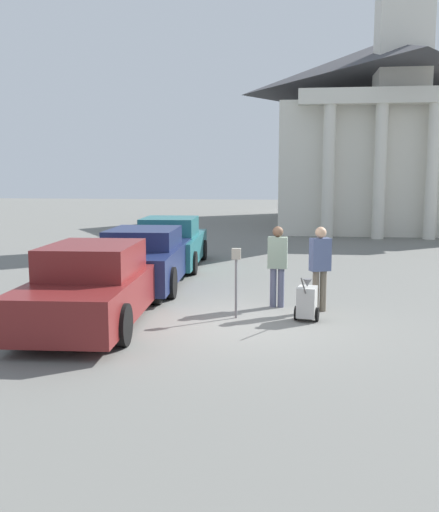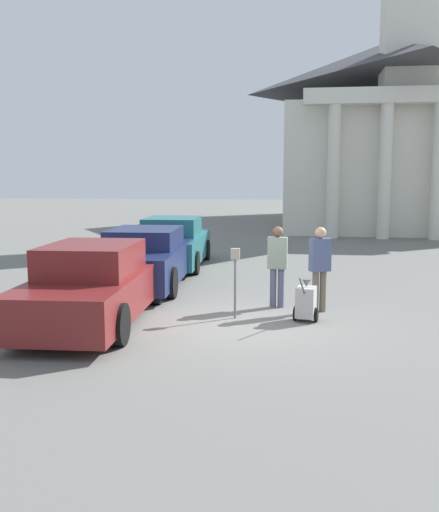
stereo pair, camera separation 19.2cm
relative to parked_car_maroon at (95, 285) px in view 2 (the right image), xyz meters
The scene contains 9 objects.
ground_plane 2.92m from the parked_car_maroon, ahead, with size 120.00×120.00×0.00m, color slate.
parked_car_maroon is the anchor object (origin of this frame).
parked_car_navy 3.85m from the parked_car_maroon, 90.01° to the left, with size 2.26×5.35×1.52m.
parked_car_teal 7.03m from the parked_car_maroon, 90.00° to the left, with size 2.17×4.86×1.57m.
parking_meter 2.79m from the parked_car_maroon, 13.71° to the left, with size 0.18×0.09×1.42m.
person_worker 3.92m from the parked_car_maroon, 26.59° to the left, with size 0.43×0.24×1.78m.
person_supervisor 4.64m from the parked_car_maroon, 18.24° to the left, with size 0.47×0.36×1.80m.
equipment_cart 4.17m from the parked_car_maroon, ahead, with size 0.51×1.00×1.00m.
church 27.02m from the parked_car_maroon, 70.39° to the left, with size 11.73×18.30×25.08m.
Camera 2 is at (1.13, -10.81, 2.85)m, focal length 40.00 mm.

